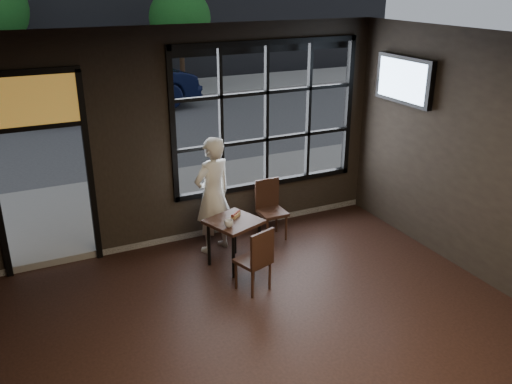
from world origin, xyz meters
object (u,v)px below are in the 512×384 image
navy_car (116,83)px  chair_near (253,259)px  cafe_table (234,243)px  man (213,195)px

navy_car → chair_near: bearing=167.7°
cafe_table → navy_car: navy_car is taller
cafe_table → navy_car: size_ratio=0.14×
man → chair_near: bearing=73.0°
cafe_table → chair_near: size_ratio=0.79×
cafe_table → man: size_ratio=0.40×
chair_near → navy_car: bearing=-111.3°
cafe_table → chair_near: (-0.04, -0.69, 0.09)m
chair_near → navy_car: navy_car is taller
chair_near → man: (-0.05, 1.25, 0.43)m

